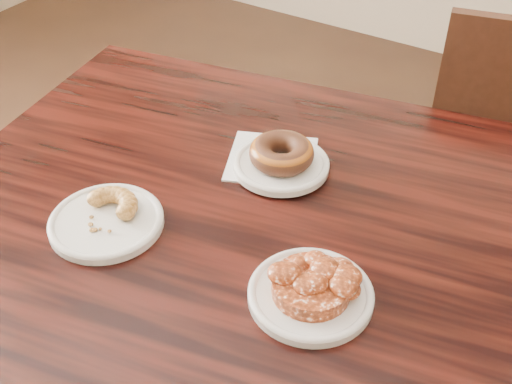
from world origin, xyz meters
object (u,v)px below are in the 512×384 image
Objects in this scene: cafe_table at (223,378)px; glazed_donut at (282,153)px; cruller_fragment at (104,213)px; chair_far at (500,162)px; apple_fritter at (311,283)px.

glazed_donut is at bearing 78.90° from cafe_table.
cafe_table is 0.44m from cruller_fragment.
glazed_donut is at bearing 55.57° from chair_far.
apple_fritter is (-0.08, -0.90, 0.33)m from chair_far.
apple_fritter is at bearing -21.49° from cafe_table.
apple_fritter reaches higher than cruller_fragment.
cafe_table is at bearing 25.20° from cruller_fragment.
cafe_table is 0.46m from glazed_donut.
glazed_donut is (-0.26, -0.67, 0.34)m from chair_far.
cruller_fragment is at bearing -120.25° from glazed_donut.
cruller_fragment is (-0.16, -0.27, -0.01)m from glazed_donut.
cruller_fragment reaches higher than cafe_table.
chair_far reaches higher than apple_fritter.
cruller_fragment is (-0.42, -0.94, 0.33)m from chair_far.
chair_far is at bearing 68.45° from glazed_donut.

